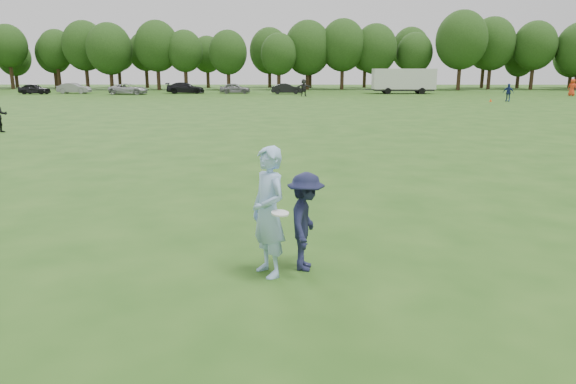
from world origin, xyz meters
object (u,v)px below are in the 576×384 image
cargo_trailer (404,80)px  car_a (34,89)px  thrower (268,212)px  defender (306,222)px  player_far_b (508,93)px  car_b (74,88)px  car_d (185,88)px  field_cone (491,100)px  car_e (235,88)px  car_f (287,89)px  car_c (129,89)px  player_far_d (304,88)px  player_far_c (572,87)px

cargo_trailer → car_a: bearing=-178.0°
thrower → defender: thrower is taller
defender → cargo_trailer: bearing=-5.1°
player_far_b → car_b: (-50.46, 16.01, -0.19)m
car_a → car_d: 19.22m
field_cone → cargo_trailer: 17.52m
car_e → field_cone: (27.33, -16.59, -0.53)m
field_cone → car_f: bearing=142.7°
car_d → cargo_trailer: size_ratio=0.55×
thrower → car_c: thrower is taller
car_e → field_cone: car_e is taller
car_f → car_c: bearing=91.0°
car_b → field_cone: bearing=-107.7°
player_far_d → player_far_c: bearing=-13.0°
player_far_c → car_e: player_far_c is taller
field_cone → car_e: bearing=148.7°
player_far_d → car_a: player_far_d is taller
car_e → cargo_trailer: bearing=-92.0°
car_f → car_e: bearing=78.8°
player_far_b → car_b: player_far_b is taller
car_f → thrower: bearing=177.3°
player_far_b → player_far_c: (11.91, 10.49, 0.13)m
thrower → car_f: size_ratio=0.52×
car_c → car_f: size_ratio=1.20×
player_far_b → player_far_d: player_far_d is taller
car_a → car_e: car_e is taller
car_c → cargo_trailer: 35.44m
car_e → car_d: bearing=86.0°
car_c → field_cone: 43.02m
player_far_c → field_cone: (-13.80, -11.04, -0.86)m
player_far_b → car_f: bearing=-174.7°
thrower → player_far_c: bearing=115.7°
defender → player_far_b: (21.38, 44.48, 0.07)m
field_cone → cargo_trailer: bearing=107.6°
car_b → car_e: (21.24, 0.03, -0.01)m
car_e → cargo_trailer: cargo_trailer is taller
player_far_b → car_c: player_far_b is taller
thrower → car_c: size_ratio=0.43×
car_c → cargo_trailer: size_ratio=0.54×
player_far_c → thrower: bearing=103.0°
player_far_c → car_c: 54.51m
defender → cargo_trailer: size_ratio=0.18×
player_far_b → field_cone: (-1.89, -0.55, -0.73)m
car_a → car_c: size_ratio=0.80×
player_far_b → field_cone: player_far_b is taller
player_far_d → car_e: (-8.90, 6.38, -0.33)m
thrower → car_f: 59.79m
player_far_c → player_far_b: bearing=85.9°
field_cone → player_far_b: bearing=16.1°
player_far_d → defender: bearing=-105.6°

